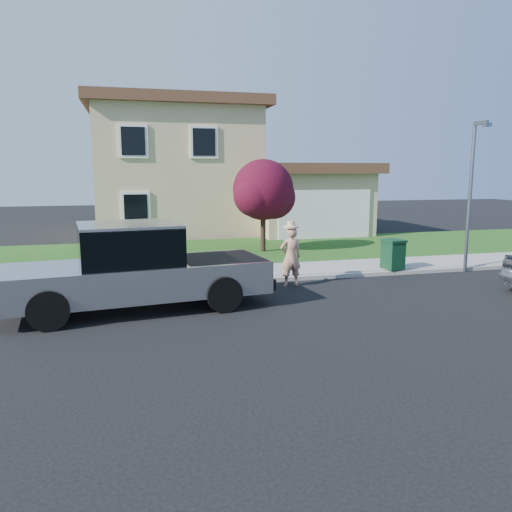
% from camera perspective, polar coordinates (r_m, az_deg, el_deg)
% --- Properties ---
extents(ground, '(80.00, 80.00, 0.00)m').
position_cam_1_polar(ground, '(11.88, -1.40, -6.29)').
color(ground, black).
rests_on(ground, ground).
extents(curb, '(40.00, 0.20, 0.12)m').
position_cam_1_polar(curb, '(14.83, -0.17, -2.82)').
color(curb, gray).
rests_on(curb, ground).
extents(sidewalk, '(40.00, 2.00, 0.15)m').
position_cam_1_polar(sidewalk, '(15.87, -1.15, -1.93)').
color(sidewalk, gray).
rests_on(sidewalk, ground).
extents(lawn, '(40.00, 7.00, 0.10)m').
position_cam_1_polar(lawn, '(20.21, -4.09, 0.49)').
color(lawn, '#235016').
rests_on(lawn, ground).
extents(house, '(14.00, 11.30, 6.85)m').
position_cam_1_polar(house, '(27.79, -6.50, 9.41)').
color(house, tan).
rests_on(house, ground).
extents(pickup_truck, '(6.50, 2.86, 2.07)m').
position_cam_1_polar(pickup_truck, '(12.17, -13.53, -1.51)').
color(pickup_truck, black).
rests_on(pickup_truck, ground).
extents(woman, '(0.63, 0.46, 1.88)m').
position_cam_1_polar(woman, '(14.25, 3.98, 0.04)').
color(woman, tan).
rests_on(woman, ground).
extents(ornamental_tree, '(2.65, 2.39, 3.64)m').
position_cam_1_polar(ornamental_tree, '(19.80, 0.93, 7.24)').
color(ornamental_tree, black).
rests_on(ornamental_tree, lawn).
extents(trash_bin, '(0.67, 0.74, 0.96)m').
position_cam_1_polar(trash_bin, '(16.65, 15.38, 0.22)').
color(trash_bin, '#0D311A').
rests_on(trash_bin, sidewalk).
extents(street_lamp, '(0.26, 0.63, 4.80)m').
position_cam_1_polar(street_lamp, '(17.49, 23.43, 7.15)').
color(street_lamp, slate).
rests_on(street_lamp, ground).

